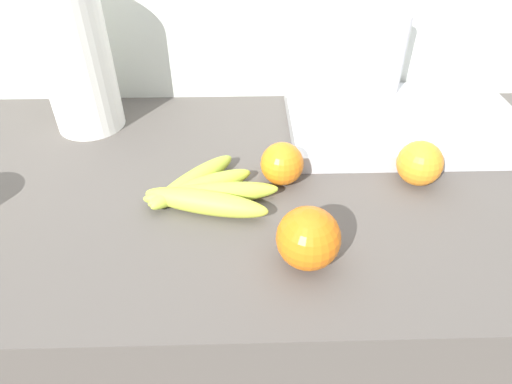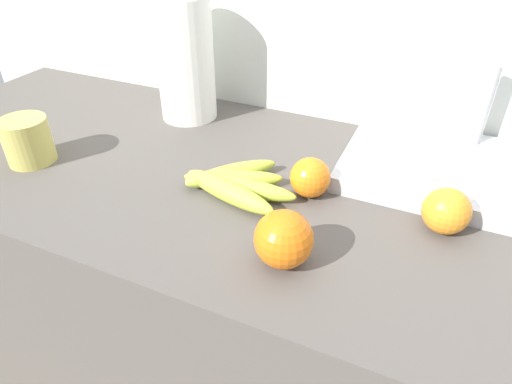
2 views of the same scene
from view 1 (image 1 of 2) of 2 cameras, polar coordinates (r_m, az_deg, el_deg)
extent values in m
cube|color=#514C47|center=(1.05, -3.98, -17.62)|extent=(1.65, 0.61, 0.86)
cube|color=silver|center=(1.12, -4.00, 3.23)|extent=(2.05, 0.06, 1.30)
ellipsoid|color=#B9C43F|center=(0.66, -6.56, -1.33)|extent=(0.19, 0.09, 0.04)
ellipsoid|color=#B6D03F|center=(0.67, -5.91, -0.24)|extent=(0.21, 0.05, 0.03)
ellipsoid|color=#B4CD3F|center=(0.69, -7.09, 0.57)|extent=(0.17, 0.11, 0.03)
ellipsoid|color=#ADC53F|center=(0.70, -8.05, 1.46)|extent=(0.14, 0.15, 0.03)
sphere|color=orange|center=(0.57, 6.80, -5.96)|extent=(0.08, 0.08, 0.08)
sphere|color=orange|center=(0.75, 20.44, 3.51)|extent=(0.07, 0.07, 0.07)
sphere|color=orange|center=(0.70, 3.40, 3.67)|extent=(0.07, 0.07, 0.07)
cylinder|color=white|center=(0.88, -22.28, 15.52)|extent=(0.13, 0.13, 0.26)
cylinder|color=gray|center=(0.88, -22.53, 16.41)|extent=(0.02, 0.02, 0.29)
cube|color=#B7BABF|center=(0.90, 18.57, 8.58)|extent=(0.44, 0.28, 0.03)
cylinder|color=#B2B2B7|center=(0.95, 18.01, 16.41)|extent=(0.02, 0.02, 0.15)
camera|label=2|loc=(0.24, 96.88, -4.95)|focal=31.12mm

